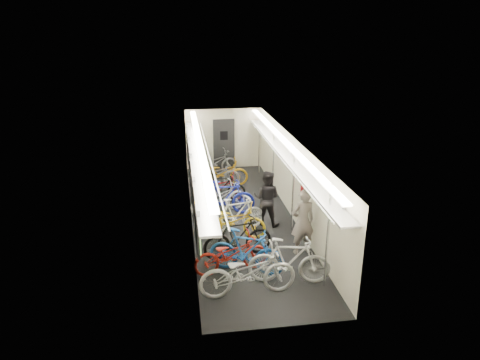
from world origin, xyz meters
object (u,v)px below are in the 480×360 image
object	(u,v)px
passenger_near	(303,222)
passenger_mid	(267,198)
bicycle_0	(248,272)
bicycle_1	(246,251)
backpack	(306,189)

from	to	relation	value
passenger_near	passenger_mid	size ratio (longest dim) A/B	1.06
bicycle_0	bicycle_1	xyz separation A→B (m)	(0.11, 0.89, -0.00)
bicycle_1	bicycle_0	bearing A→B (deg)	-162.52
passenger_mid	bicycle_0	bearing A→B (deg)	98.12
bicycle_0	backpack	distance (m)	3.43
passenger_mid	backpack	distance (m)	1.23
backpack	passenger_mid	bearing A→B (deg)	155.01
passenger_mid	backpack	world-z (taller)	passenger_mid
passenger_near	backpack	xyz separation A→B (m)	(0.37, 1.09, 0.43)
bicycle_0	passenger_near	world-z (taller)	passenger_near
bicycle_0	backpack	bearing A→B (deg)	-39.56
passenger_near	passenger_mid	world-z (taller)	passenger_near
bicycle_0	backpack	size ratio (longest dim) A/B	5.42
bicycle_1	backpack	distance (m)	2.71
bicycle_0	bicycle_1	distance (m)	0.89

